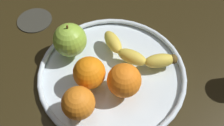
# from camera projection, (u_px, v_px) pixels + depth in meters

# --- Properties ---
(ground_plane) EXTENTS (1.59, 1.59, 0.04)m
(ground_plane) POSITION_uv_depth(u_px,v_px,m) (112.00, 79.00, 0.61)
(ground_plane) COLOR black
(fruit_bowl) EXTENTS (0.35, 0.35, 0.02)m
(fruit_bowl) POSITION_uv_depth(u_px,v_px,m) (112.00, 73.00, 0.59)
(fruit_bowl) COLOR silver
(fruit_bowl) RESTS_ON ground_plane
(banana) EXTENTS (0.20, 0.08, 0.03)m
(banana) POSITION_uv_depth(u_px,v_px,m) (136.00, 53.00, 0.59)
(banana) COLOR gold
(banana) RESTS_ON fruit_bowl
(apple) EXTENTS (0.08, 0.08, 0.09)m
(apple) POSITION_uv_depth(u_px,v_px,m) (71.00, 39.00, 0.59)
(apple) COLOR #90BD3A
(apple) RESTS_ON fruit_bowl
(orange_front_left) EXTENTS (0.07, 0.07, 0.07)m
(orange_front_left) POSITION_uv_depth(u_px,v_px,m) (124.00, 80.00, 0.52)
(orange_front_left) COLOR orange
(orange_front_left) RESTS_ON fruit_bowl
(orange_center) EXTENTS (0.07, 0.07, 0.07)m
(orange_center) POSITION_uv_depth(u_px,v_px,m) (89.00, 73.00, 0.54)
(orange_center) COLOR orange
(orange_center) RESTS_ON fruit_bowl
(orange_front_right) EXTENTS (0.07, 0.07, 0.07)m
(orange_front_right) POSITION_uv_depth(u_px,v_px,m) (78.00, 103.00, 0.50)
(orange_front_right) COLOR orange
(orange_front_right) RESTS_ON fruit_bowl
(ambient_coaster) EXTENTS (0.10, 0.10, 0.01)m
(ambient_coaster) POSITION_uv_depth(u_px,v_px,m) (34.00, 20.00, 0.70)
(ambient_coaster) COLOR #302F28
(ambient_coaster) RESTS_ON ground_plane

